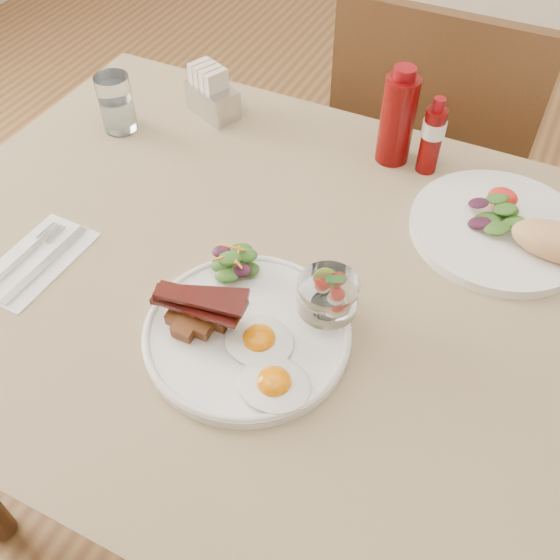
# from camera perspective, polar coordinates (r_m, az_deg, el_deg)

# --- Properties ---
(table) EXTENTS (1.33, 0.88, 0.75)m
(table) POSITION_cam_1_polar(r_m,az_deg,el_deg) (0.98, 3.59, -4.07)
(table) COLOR #57321B
(table) RESTS_ON ground
(chair_far) EXTENTS (0.42, 0.42, 0.93)m
(chair_far) POSITION_cam_1_polar(r_m,az_deg,el_deg) (1.54, 13.39, 10.48)
(chair_far) COLOR #57321B
(chair_far) RESTS_ON ground
(main_plate) EXTENTS (0.28, 0.28, 0.02)m
(main_plate) POSITION_cam_1_polar(r_m,az_deg,el_deg) (0.84, -3.02, -4.93)
(main_plate) COLOR white
(main_plate) RESTS_ON table
(fried_eggs) EXTENTS (0.16, 0.15, 0.03)m
(fried_eggs) POSITION_cam_1_polar(r_m,az_deg,el_deg) (0.80, -1.26, -7.39)
(fried_eggs) COLOR silver
(fried_eggs) RESTS_ON main_plate
(bacon_potato_pile) EXTENTS (0.14, 0.08, 0.06)m
(bacon_potato_pile) POSITION_cam_1_polar(r_m,az_deg,el_deg) (0.83, -7.58, -2.79)
(bacon_potato_pile) COLOR brown
(bacon_potato_pile) RESTS_ON main_plate
(side_salad) EXTENTS (0.08, 0.08, 0.04)m
(side_salad) POSITION_cam_1_polar(r_m,az_deg,el_deg) (0.89, -4.20, 1.53)
(side_salad) COLOR #254D14
(side_salad) RESTS_ON main_plate
(fruit_cup) EXTENTS (0.08, 0.08, 0.08)m
(fruit_cup) POSITION_cam_1_polar(r_m,az_deg,el_deg) (0.82, 4.41, -1.39)
(fruit_cup) COLOR white
(fruit_cup) RESTS_ON main_plate
(second_plate) EXTENTS (0.29, 0.28, 0.07)m
(second_plate) POSITION_cam_1_polar(r_m,az_deg,el_deg) (1.03, 20.53, 4.27)
(second_plate) COLOR white
(second_plate) RESTS_ON table
(ketchup_bottle) EXTENTS (0.08, 0.08, 0.17)m
(ketchup_bottle) POSITION_cam_1_polar(r_m,az_deg,el_deg) (1.10, 10.69, 14.32)
(ketchup_bottle) COLOR #5C0505
(ketchup_bottle) RESTS_ON table
(hot_sauce_bottle) EXTENTS (0.05, 0.05, 0.14)m
(hot_sauce_bottle) POSITION_cam_1_polar(r_m,az_deg,el_deg) (1.10, 13.74, 12.61)
(hot_sauce_bottle) COLOR #5C0505
(hot_sauce_bottle) RESTS_ON table
(sugar_caddy) EXTENTS (0.12, 0.09, 0.09)m
(sugar_caddy) POSITION_cam_1_polar(r_m,az_deg,el_deg) (1.24, -6.28, 16.51)
(sugar_caddy) COLOR silver
(sugar_caddy) RESTS_ON table
(water_glass) EXTENTS (0.06, 0.06, 0.11)m
(water_glass) POSITION_cam_1_polar(r_m,az_deg,el_deg) (1.22, -14.67, 15.10)
(water_glass) COLOR white
(water_glass) RESTS_ON table
(napkin_cutlery) EXTENTS (0.11, 0.19, 0.01)m
(napkin_cutlery) POSITION_cam_1_polar(r_m,az_deg,el_deg) (1.01, -21.41, 1.63)
(napkin_cutlery) COLOR white
(napkin_cutlery) RESTS_ON table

